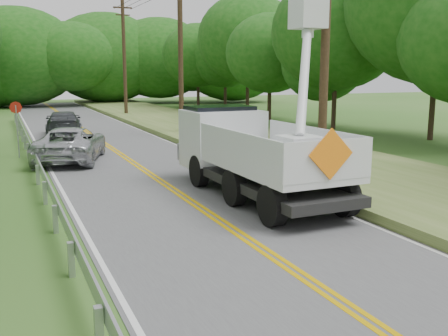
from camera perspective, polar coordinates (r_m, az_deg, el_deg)
name	(u,v)px	position (r m, az deg, el deg)	size (l,w,h in m)	color
ground	(377,328)	(8.74, 16.59, -16.58)	(140.00, 140.00, 0.00)	#2E631B
road	(145,171)	(20.89, -8.78, -0.28)	(7.20, 96.00, 0.03)	#4F4F52
guardrail	(36,161)	(21.07, -20.09, 0.78)	(0.18, 48.00, 0.77)	#A2A5AB
utility_poles	(228,42)	(25.06, 0.45, 13.73)	(1.60, 43.30, 10.00)	black
tall_grass_verge	(297,156)	(23.64, 8.08, 1.36)	(7.00, 96.00, 0.30)	#446024
treeline_right	(335,35)	(36.90, 12.19, 14.24)	(12.30, 52.48, 12.33)	#332319
treeline_horizon	(50,57)	(62.50, -18.73, 11.57)	(55.78, 14.37, 11.55)	#134C0F
bucket_truck	(247,141)	(17.01, 2.60, 3.00)	(3.98, 7.79, 7.44)	black
suv_silver	(71,144)	(23.72, -16.60, 2.58)	(2.51, 5.45, 1.52)	#BBBDC2
suv_darkgrey	(64,123)	(33.43, -17.33, 4.76)	(2.09, 5.14, 1.49)	#393D41
stop_sign_permanent	(17,121)	(25.30, -21.97, 4.90)	(0.55, 0.06, 2.59)	#A2A5AB
yard_sign	(348,175)	(17.91, 13.55, -0.74)	(0.45, 0.20, 0.68)	white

